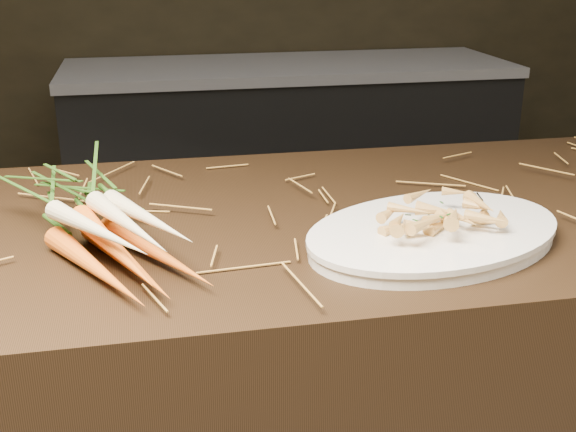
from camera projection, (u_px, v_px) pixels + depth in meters
name	position (u px, v px, depth m)	size (l,w,h in m)	color
back_counter	(288.00, 161.00, 3.10)	(1.82, 0.62, 0.84)	black
straw_bedding	(336.00, 206.00, 1.15)	(1.40, 0.60, 0.02)	#AC8136
root_veg_bunch	(85.00, 211.00, 1.03)	(0.33, 0.48, 0.09)	#C44D15
serving_platter	(434.00, 236.00, 1.03)	(0.39, 0.26, 0.02)	white
roasted_veg_heap	(436.00, 215.00, 1.02)	(0.19, 0.14, 0.04)	#A27532
serving_fork	(514.00, 214.00, 1.08)	(0.01, 0.15, 0.00)	silver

